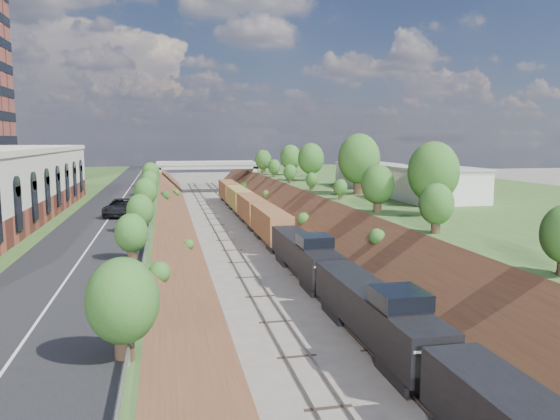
% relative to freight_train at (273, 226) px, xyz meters
% --- Properties ---
extents(platform_right, '(44.00, 180.00, 5.00)m').
position_rel_freight_train_xyz_m(platform_right, '(30.40, 7.83, 0.09)').
color(platform_right, '#315422').
rests_on(platform_right, ground).
extents(embankment_left, '(10.00, 180.00, 10.00)m').
position_rel_freight_train_xyz_m(embankment_left, '(-13.60, 7.83, -2.41)').
color(embankment_left, brown).
rests_on(embankment_left, ground).
extents(embankment_right, '(10.00, 180.00, 10.00)m').
position_rel_freight_train_xyz_m(embankment_right, '(8.40, 7.83, -2.41)').
color(embankment_right, brown).
rests_on(embankment_right, ground).
extents(rail_left_track, '(1.58, 180.00, 0.18)m').
position_rel_freight_train_xyz_m(rail_left_track, '(-5.20, 7.83, -2.32)').
color(rail_left_track, gray).
rests_on(rail_left_track, ground).
extents(rail_right_track, '(1.58, 180.00, 0.18)m').
position_rel_freight_train_xyz_m(rail_right_track, '(0.00, 7.83, -2.32)').
color(rail_right_track, gray).
rests_on(rail_right_track, ground).
extents(road, '(8.00, 180.00, 0.10)m').
position_rel_freight_train_xyz_m(road, '(-18.10, 7.83, 2.64)').
color(road, black).
rests_on(road, platform_left).
extents(guardrail, '(0.10, 171.00, 0.70)m').
position_rel_freight_train_xyz_m(guardrail, '(-14.00, 7.63, 3.14)').
color(guardrail, '#99999E').
rests_on(guardrail, platform_left).
extents(overpass, '(24.50, 8.30, 7.40)m').
position_rel_freight_train_xyz_m(overpass, '(-2.60, 69.83, 2.51)').
color(overpass, gray).
rests_on(overpass, ground).
extents(white_building_near, '(9.00, 12.00, 4.00)m').
position_rel_freight_train_xyz_m(white_building_near, '(20.90, -0.17, 4.59)').
color(white_building_near, silver).
rests_on(white_building_near, platform_right).
extents(white_building_far, '(8.00, 10.00, 3.60)m').
position_rel_freight_train_xyz_m(white_building_far, '(20.40, 21.83, 4.39)').
color(white_building_far, silver).
rests_on(white_building_far, platform_right).
extents(tree_right_large, '(5.25, 5.25, 7.61)m').
position_rel_freight_train_xyz_m(tree_right_large, '(14.40, -12.17, 6.98)').
color(tree_right_large, '#473323').
rests_on(tree_right_large, platform_right).
extents(tree_left_crest, '(2.45, 2.45, 3.55)m').
position_rel_freight_train_xyz_m(tree_left_crest, '(-14.40, -32.17, 4.63)').
color(tree_left_crest, '#473323').
rests_on(tree_left_crest, platform_left).
extents(freight_train, '(2.78, 112.54, 4.55)m').
position_rel_freight_train_xyz_m(freight_train, '(0.00, 0.00, 0.00)').
color(freight_train, black).
rests_on(freight_train, ground).
extents(suv, '(3.54, 6.47, 1.72)m').
position_rel_freight_train_xyz_m(suv, '(-17.05, -6.71, 3.55)').
color(suv, black).
rests_on(suv, road).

